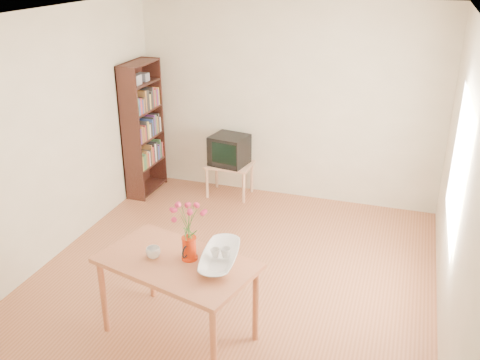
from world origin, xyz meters
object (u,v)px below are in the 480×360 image
(pitcher, at_px, (189,249))
(mug, at_px, (153,253))
(table, at_px, (177,270))
(bowl, at_px, (220,239))
(television, at_px, (230,149))

(pitcher, xyz_separation_m, mug, (-0.29, -0.08, -0.05))
(pitcher, distance_m, mug, 0.31)
(pitcher, relative_size, mug, 1.75)
(table, bearing_deg, bowl, 33.83)
(pitcher, bearing_deg, television, 105.68)
(table, xyz_separation_m, television, (-0.55, 2.90, 0.00))
(pitcher, bearing_deg, bowl, 13.77)
(mug, bearing_deg, television, -110.44)
(table, height_order, bowl, bowl)
(bowl, bearing_deg, television, 107.69)
(pitcher, bearing_deg, table, -138.84)
(table, distance_m, pitcher, 0.22)
(television, bearing_deg, mug, -73.83)
(pitcher, height_order, television, pitcher)
(table, relative_size, pitcher, 6.76)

